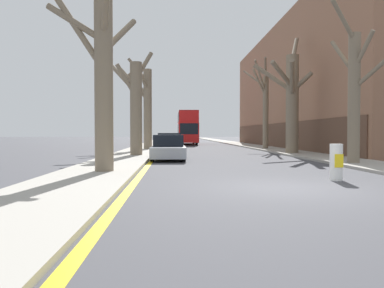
% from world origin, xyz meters
% --- Properties ---
extents(ground_plane, '(300.00, 300.00, 0.00)m').
position_xyz_m(ground_plane, '(0.00, 0.00, 0.00)').
color(ground_plane, '#424247').
extents(sidewalk_left, '(2.92, 120.00, 0.12)m').
position_xyz_m(sidewalk_left, '(-5.88, 50.00, 0.06)').
color(sidewalk_left, '#A39E93').
rests_on(sidewalk_left, ground).
extents(sidewalk_right, '(2.92, 120.00, 0.12)m').
position_xyz_m(sidewalk_right, '(5.88, 50.00, 0.06)').
color(sidewalk_right, '#A39E93').
rests_on(sidewalk_right, ground).
extents(building_facade_right, '(10.08, 38.95, 12.57)m').
position_xyz_m(building_facade_right, '(12.33, 28.58, 6.27)').
color(building_facade_right, '#93664C').
rests_on(building_facade_right, ground).
extents(kerb_line_stripe, '(0.24, 120.00, 0.01)m').
position_xyz_m(kerb_line_stripe, '(-4.24, 50.00, 0.00)').
color(kerb_line_stripe, yellow).
rests_on(kerb_line_stripe, ground).
extents(street_tree_left_0, '(3.16, 4.62, 7.94)m').
position_xyz_m(street_tree_left_0, '(-5.66, 3.81, 3.80)').
color(street_tree_left_0, '#7A6B56').
rests_on(street_tree_left_0, ground).
extents(street_tree_left_1, '(3.08, 2.28, 6.84)m').
position_xyz_m(street_tree_left_1, '(-5.49, 14.13, 3.31)').
color(street_tree_left_1, '#7A6B56').
rests_on(street_tree_left_1, ground).
extents(street_tree_left_2, '(2.91, 3.68, 8.10)m').
position_xyz_m(street_tree_left_2, '(-5.47, 23.32, 4.08)').
color(street_tree_left_2, '#7A6B56').
rests_on(street_tree_left_2, ground).
extents(street_tree_right_0, '(2.52, 2.87, 7.37)m').
position_xyz_m(street_tree_right_0, '(5.33, 7.05, 3.40)').
color(street_tree_right_0, '#7A6B56').
rests_on(street_tree_right_0, ground).
extents(street_tree_right_1, '(4.07, 5.68, 8.91)m').
position_xyz_m(street_tree_right_1, '(5.27, 16.09, 4.00)').
color(street_tree_right_1, '#7A6B56').
rests_on(street_tree_right_1, ground).
extents(street_tree_right_2, '(1.90, 4.85, 8.04)m').
position_xyz_m(street_tree_right_2, '(5.28, 23.91, 3.94)').
color(street_tree_right_2, '#7A6B56').
rests_on(street_tree_right_2, ground).
extents(double_decker_bus, '(2.50, 11.84, 4.35)m').
position_xyz_m(double_decker_bus, '(-1.14, 41.21, 2.46)').
color(double_decker_bus, red).
rests_on(double_decker_bus, ground).
extents(parked_car_0, '(1.87, 4.45, 1.41)m').
position_xyz_m(parked_car_0, '(-3.34, 11.09, 0.66)').
color(parked_car_0, '#9EA3AD').
rests_on(parked_car_0, ground).
extents(parked_car_1, '(1.86, 4.12, 1.51)m').
position_xyz_m(parked_car_1, '(-3.34, 17.38, 0.71)').
color(parked_car_1, silver).
rests_on(parked_car_1, ground).
extents(parked_car_2, '(1.80, 4.42, 1.43)m').
position_xyz_m(parked_car_2, '(-3.34, 24.08, 0.68)').
color(parked_car_2, silver).
rests_on(parked_car_2, ground).
extents(parked_car_3, '(1.80, 4.21, 1.49)m').
position_xyz_m(parked_car_3, '(-3.34, 29.69, 0.70)').
color(parked_car_3, '#4C5156').
rests_on(parked_car_3, ground).
extents(traffic_bollard, '(0.40, 0.41, 1.16)m').
position_xyz_m(traffic_bollard, '(2.09, 1.60, 0.58)').
color(traffic_bollard, white).
rests_on(traffic_bollard, ground).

